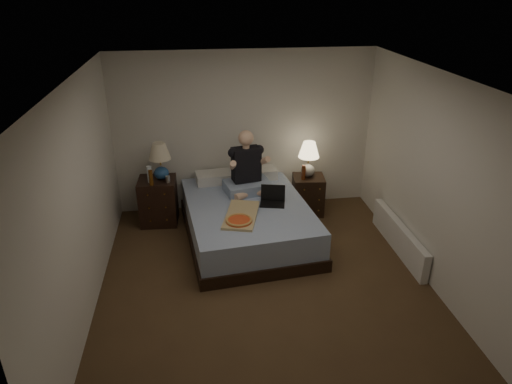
{
  "coord_description": "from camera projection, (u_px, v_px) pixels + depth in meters",
  "views": [
    {
      "loc": [
        -0.74,
        -4.51,
        3.42
      ],
      "look_at": [
        0.0,
        0.9,
        0.85
      ],
      "focal_mm": 32.0,
      "sensor_mm": 36.0,
      "label": 1
    }
  ],
  "objects": [
    {
      "name": "wall_left",
      "position": [
        80.0,
        205.0,
        4.81
      ],
      "size": [
        0.0,
        4.5,
        2.5
      ],
      "primitive_type": "cube",
      "rotation": [
        1.57,
        0.0,
        1.57
      ],
      "color": "white",
      "rests_on": "ground"
    },
    {
      "name": "floor",
      "position": [
        266.0,
        286.0,
        5.59
      ],
      "size": [
        4.0,
        4.5,
        0.0
      ],
      "primitive_type": "cube",
      "color": "brown",
      "rests_on": "ground"
    },
    {
      "name": "person",
      "position": [
        247.0,
        163.0,
        6.57
      ],
      "size": [
        0.75,
        0.64,
        0.93
      ],
      "primitive_type": null,
      "rotation": [
        0.0,
        0.0,
        0.2
      ],
      "color": "black",
      "rests_on": "bed"
    },
    {
      "name": "ceiling",
      "position": [
        268.0,
        80.0,
        4.53
      ],
      "size": [
        4.0,
        4.5,
        0.0
      ],
      "primitive_type": "cube",
      "rotation": [
        3.14,
        0.0,
        0.0
      ],
      "color": "white",
      "rests_on": "ground"
    },
    {
      "name": "wall_right",
      "position": [
        437.0,
        184.0,
        5.3
      ],
      "size": [
        0.0,
        4.5,
        2.5
      ],
      "primitive_type": "cube",
      "rotation": [
        1.57,
        0.0,
        -1.57
      ],
      "color": "white",
      "rests_on": "ground"
    },
    {
      "name": "nightstand_right",
      "position": [
        308.0,
        195.0,
        7.21
      ],
      "size": [
        0.52,
        0.48,
        0.62
      ],
      "primitive_type": "cube",
      "rotation": [
        0.0,
        0.0,
        -0.11
      ],
      "color": "black",
      "rests_on": "floor"
    },
    {
      "name": "beer_bottle_left",
      "position": [
        151.0,
        178.0,
        6.53
      ],
      "size": [
        0.06,
        0.06,
        0.23
      ],
      "primitive_type": "cylinder",
      "color": "#5B320D",
      "rests_on": "nightstand_left"
    },
    {
      "name": "wall_back",
      "position": [
        244.0,
        132.0,
        7.08
      ],
      "size": [
        4.0,
        0.0,
        2.5
      ],
      "primitive_type": "cube",
      "rotation": [
        1.57,
        0.0,
        0.0
      ],
      "color": "white",
      "rests_on": "ground"
    },
    {
      "name": "wall_front",
      "position": [
        320.0,
        337.0,
        3.04
      ],
      "size": [
        4.0,
        0.0,
        2.5
      ],
      "primitive_type": "cube",
      "rotation": [
        -1.57,
        0.0,
        0.0
      ],
      "color": "white",
      "rests_on": "ground"
    },
    {
      "name": "radiator",
      "position": [
        399.0,
        237.0,
        6.24
      ],
      "size": [
        0.1,
        1.6,
        0.4
      ],
      "primitive_type": "cube",
      "color": "silver",
      "rests_on": "floor"
    },
    {
      "name": "pizza_box",
      "position": [
        239.0,
        221.0,
        5.87
      ],
      "size": [
        0.59,
        0.84,
        0.08
      ],
      "primitive_type": null,
      "rotation": [
        0.0,
        0.0,
        -0.27
      ],
      "color": "tan",
      "rests_on": "bed"
    },
    {
      "name": "lamp_right",
      "position": [
        309.0,
        159.0,
        6.99
      ],
      "size": [
        0.33,
        0.33,
        0.56
      ],
      "primitive_type": null,
      "rotation": [
        0.0,
        0.0,
        -0.03
      ],
      "color": "gray",
      "rests_on": "nightstand_right"
    },
    {
      "name": "beer_bottle_right",
      "position": [
        304.0,
        172.0,
        6.95
      ],
      "size": [
        0.06,
        0.06,
        0.23
      ],
      "primitive_type": "cylinder",
      "color": "#5D250D",
      "rests_on": "nightstand_right"
    },
    {
      "name": "soda_can",
      "position": [
        168.0,
        179.0,
        6.65
      ],
      "size": [
        0.07,
        0.07,
        0.1
      ],
      "primitive_type": "cylinder",
      "color": "silver",
      "rests_on": "nightstand_left"
    },
    {
      "name": "laptop",
      "position": [
        273.0,
        197.0,
        6.34
      ],
      "size": [
        0.39,
        0.35,
        0.24
      ],
      "primitive_type": null,
      "rotation": [
        0.0,
        0.0,
        -0.22
      ],
      "color": "black",
      "rests_on": "bed"
    },
    {
      "name": "nightstand_left",
      "position": [
        158.0,
        201.0,
        6.91
      ],
      "size": [
        0.57,
        0.51,
        0.71
      ],
      "primitive_type": "cube",
      "rotation": [
        0.0,
        0.0,
        -0.04
      ],
      "color": "black",
      "rests_on": "floor"
    },
    {
      "name": "water_bottle",
      "position": [
        150.0,
        174.0,
        6.62
      ],
      "size": [
        0.07,
        0.07,
        0.25
      ],
      "primitive_type": "cylinder",
      "color": "white",
      "rests_on": "nightstand_left"
    },
    {
      "name": "lamp_left",
      "position": [
        160.0,
        161.0,
        6.67
      ],
      "size": [
        0.38,
        0.38,
        0.56
      ],
      "primitive_type": null,
      "rotation": [
        0.0,
        0.0,
        -0.23
      ],
      "color": "#244E87",
      "rests_on": "nightstand_left"
    },
    {
      "name": "bed",
      "position": [
        247.0,
        221.0,
        6.52
      ],
      "size": [
        1.86,
        2.34,
        0.54
      ],
      "primitive_type": "cube",
      "rotation": [
        0.0,
        0.0,
        0.11
      ],
      "color": "#5473A9",
      "rests_on": "floor"
    }
  ]
}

